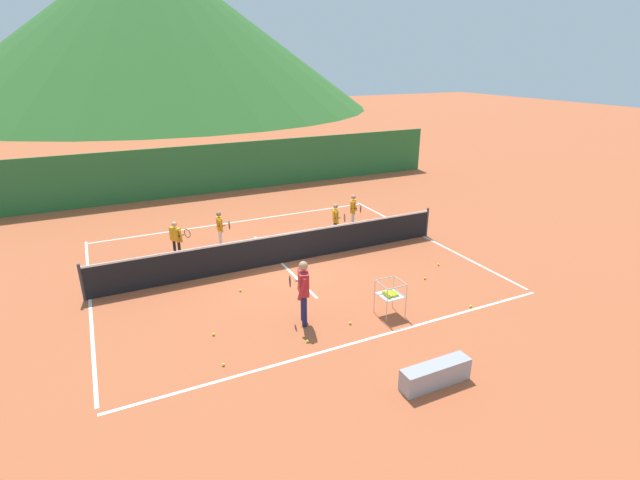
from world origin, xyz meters
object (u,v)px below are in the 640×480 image
(tennis_net, at_px, (281,248))
(tennis_ball_0, at_px, (240,290))
(ball_cart, at_px, (390,294))
(tennis_ball_4, at_px, (350,323))
(tennis_ball_8, at_px, (223,364))
(student_0, at_px, (176,236))
(student_3, at_px, (353,208))
(student_1, at_px, (220,226))
(tennis_ball_3, at_px, (438,264))
(courtside_bench, at_px, (435,374))
(instructor, at_px, (303,287))
(tennis_ball_7, at_px, (425,278))
(tennis_ball_5, at_px, (471,306))
(student_2, at_px, (336,218))
(tennis_ball_2, at_px, (307,341))
(tennis_ball_1, at_px, (304,291))
(tennis_ball_6, at_px, (214,334))

(tennis_net, relative_size, tennis_ball_0, 166.34)
(ball_cart, bearing_deg, tennis_ball_0, 136.34)
(tennis_ball_4, relative_size, tennis_ball_8, 1.00)
(student_0, bearing_deg, student_3, 0.86)
(student_1, distance_m, ball_cart, 6.88)
(tennis_net, height_order, tennis_ball_3, tennis_net)
(student_3, xyz_separation_m, tennis_ball_3, (0.66, -4.21, -0.74))
(tennis_ball_4, distance_m, courtside_bench, 2.73)
(instructor, xyz_separation_m, tennis_ball_7, (4.17, 0.67, -0.94))
(tennis_net, xyz_separation_m, tennis_ball_8, (-3.06, -4.45, -0.47))
(tennis_ball_3, bearing_deg, student_3, 98.95)
(instructor, relative_size, student_1, 1.30)
(tennis_ball_4, xyz_separation_m, tennis_ball_5, (3.22, -0.63, 0.00))
(student_2, distance_m, tennis_ball_2, 6.79)
(tennis_net, bearing_deg, tennis_ball_1, -94.21)
(student_0, xyz_separation_m, student_2, (5.41, -0.57, 0.01))
(tennis_ball_7, bearing_deg, student_3, 86.13)
(tennis_ball_2, distance_m, tennis_ball_4, 1.29)
(student_3, distance_m, tennis_ball_7, 4.89)
(tennis_ball_3, bearing_deg, tennis_ball_8, -163.79)
(ball_cart, xyz_separation_m, tennis_ball_8, (-4.31, -0.27, -0.55))
(tennis_net, distance_m, tennis_ball_5, 5.87)
(tennis_net, height_order, tennis_ball_4, tennis_net)
(tennis_ball_4, bearing_deg, ball_cart, -1.02)
(student_2, bearing_deg, tennis_ball_5, -82.40)
(tennis_ball_2, relative_size, courtside_bench, 0.05)
(instructor, height_order, tennis_ball_7, instructor)
(student_3, height_order, tennis_ball_2, student_3)
(tennis_ball_8, bearing_deg, tennis_ball_2, 0.73)
(student_0, relative_size, ball_cart, 1.39)
(tennis_ball_0, distance_m, tennis_ball_3, 6.14)
(tennis_ball_2, bearing_deg, tennis_ball_1, 67.45)
(student_0, height_order, tennis_ball_6, student_0)
(tennis_ball_5, relative_size, tennis_ball_8, 1.00)
(student_0, relative_size, tennis_ball_1, 18.33)
(tennis_ball_2, xyz_separation_m, tennis_ball_4, (1.26, 0.27, 0.00))
(student_0, bearing_deg, student_1, 14.46)
(tennis_net, relative_size, student_2, 8.91)
(courtside_bench, bearing_deg, tennis_ball_7, 54.67)
(tennis_ball_1, bearing_deg, tennis_ball_5, -37.12)
(courtside_bench, bearing_deg, ball_cart, 75.27)
(tennis_ball_6, bearing_deg, tennis_net, 47.27)
(student_0, height_order, courtside_bench, student_0)
(tennis_ball_1, bearing_deg, tennis_ball_3, -2.35)
(student_2, distance_m, tennis_ball_3, 4.01)
(courtside_bench, bearing_deg, instructor, 113.02)
(student_0, xyz_separation_m, student_1, (1.51, 0.39, 0.00))
(tennis_ball_8, bearing_deg, student_0, 88.05)
(tennis_ball_1, bearing_deg, student_0, 124.42)
(instructor, distance_m, ball_cart, 2.20)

